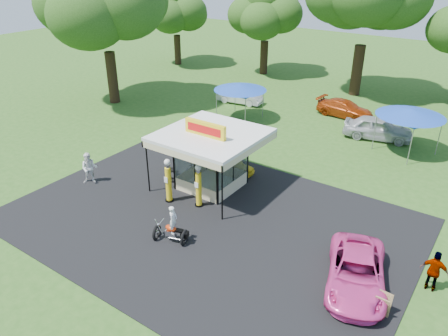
{
  "coord_description": "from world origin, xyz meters",
  "views": [
    {
      "loc": [
        11.43,
        -12.99,
        12.53
      ],
      "look_at": [
        -0.42,
        4.0,
        2.07
      ],
      "focal_mm": 35.0,
      "sensor_mm": 36.0,
      "label": 1
    }
  ],
  "objects": [
    {
      "name": "gas_station_kiosk",
      "position": [
        -2.0,
        4.99,
        1.78
      ],
      "size": [
        5.4,
        5.4,
        4.18
      ],
      "color": "white",
      "rests_on": "ground"
    },
    {
      "name": "oak_far_a",
      "position": [
        -23.28,
        27.12,
        6.07
      ],
      "size": [
        8.05,
        8.05,
        9.54
      ],
      "color": "black",
      "rests_on": "ground"
    },
    {
      "name": "ground",
      "position": [
        0.0,
        0.0,
        0.0
      ],
      "size": [
        120.0,
        120.0,
        0.0
      ],
      "primitive_type": "plane",
      "color": "#2A541A",
      "rests_on": "ground"
    },
    {
      "name": "oak_far_c",
      "position": [
        -1.53,
        27.38,
        8.32
      ],
      "size": [
        11.12,
        11.12,
        13.1
      ],
      "color": "black",
      "rests_on": "ground"
    },
    {
      "name": "tent_east",
      "position": [
        5.92,
        16.47,
        2.83
      ],
      "size": [
        4.47,
        4.47,
        3.13
      ],
      "rotation": [
        0.0,
        0.0,
        -0.42
      ],
      "color": "gray",
      "rests_on": "ground"
    },
    {
      "name": "bg_car_b",
      "position": [
        -0.01,
        20.89,
        0.68
      ],
      "size": [
        4.88,
        2.35,
        1.37
      ],
      "primitive_type": "imported",
      "rotation": [
        0.0,
        0.0,
        1.48
      ],
      "color": "#A1360C",
      "rests_on": "ground"
    },
    {
      "name": "oak_near",
      "position": [
        -18.57,
        12.67,
        8.36
      ],
      "size": [
        11.58,
        11.58,
        13.34
      ],
      "color": "black",
      "rests_on": "ground"
    },
    {
      "name": "spare_tires",
      "position": [
        -4.28,
        4.18,
        0.42
      ],
      "size": [
        1.08,
        0.88,
        0.86
      ],
      "rotation": [
        0.0,
        0.0,
        0.39
      ],
      "color": "black",
      "rests_on": "ground"
    },
    {
      "name": "motorcycle",
      "position": [
        -0.32,
        -0.4,
        0.79
      ],
      "size": [
        1.79,
        1.24,
        2.02
      ],
      "rotation": [
        0.0,
        0.0,
        0.31
      ],
      "color": "black",
      "rests_on": "ground"
    },
    {
      "name": "spectator_east_b",
      "position": [
        10.5,
        3.13,
        0.93
      ],
      "size": [
        1.1,
        0.47,
        1.86
      ],
      "primitive_type": "imported",
      "rotation": [
        0.0,
        0.0,
        3.15
      ],
      "color": "gray",
      "rests_on": "ground"
    },
    {
      "name": "gas_pump_right",
      "position": [
        -1.26,
        2.84,
        1.2
      ],
      "size": [
        0.47,
        0.47,
        2.51
      ],
      "color": "black",
      "rests_on": "ground"
    },
    {
      "name": "a_frame_sign",
      "position": [
        9.28,
        0.57,
        0.49
      ],
      "size": [
        0.55,
        0.5,
        0.97
      ],
      "rotation": [
        0.0,
        0.0,
        -0.05
      ],
      "color": "#593819",
      "rests_on": "ground"
    },
    {
      "name": "asphalt_apron",
      "position": [
        0.0,
        2.0,
        0.02
      ],
      "size": [
        20.0,
        14.0,
        0.04
      ],
      "primitive_type": "cube",
      "color": "black",
      "rests_on": "ground"
    },
    {
      "name": "gas_pump_left",
      "position": [
        -2.9,
        2.3,
        1.24
      ],
      "size": [
        0.48,
        0.48,
        2.58
      ],
      "color": "black",
      "rests_on": "ground"
    },
    {
      "name": "oak_far_b",
      "position": [
        -12.58,
        29.13,
        6.27
      ],
      "size": [
        8.24,
        8.24,
        9.83
      ],
      "color": "black",
      "rests_on": "ground"
    },
    {
      "name": "spectator_west",
      "position": [
        -8.16,
        1.25,
        0.96
      ],
      "size": [
        1.19,
        1.17,
        1.93
      ],
      "primitive_type": "imported",
      "rotation": [
        0.0,
        0.0,
        0.71
      ],
      "color": "white",
      "rests_on": "ground"
    },
    {
      "name": "kiosk_car",
      "position": [
        -2.0,
        7.2,
        0.48
      ],
      "size": [
        2.82,
        1.13,
        0.96
      ],
      "primitive_type": "imported",
      "rotation": [
        0.0,
        0.0,
        1.57
      ],
      "color": "yellow",
      "rests_on": "ground"
    },
    {
      "name": "bg_car_a",
      "position": [
        -9.03,
        18.88,
        0.68
      ],
      "size": [
        4.32,
        2.07,
        1.37
      ],
      "primitive_type": "imported",
      "rotation": [
        0.0,
        0.0,
        1.73
      ],
      "color": "silver",
      "rests_on": "ground"
    },
    {
      "name": "bg_car_c",
      "position": [
        3.68,
        17.72,
        0.82
      ],
      "size": [
        5.15,
        2.97,
        1.65
      ],
      "primitive_type": "imported",
      "rotation": [
        0.0,
        0.0,
        1.79
      ],
      "color": "#B4B5B9",
      "rests_on": "ground"
    },
    {
      "name": "tent_west",
      "position": [
        -6.83,
        15.45,
        2.66
      ],
      "size": [
        4.21,
        4.21,
        2.94
      ],
      "rotation": [
        0.0,
        0.0,
        0.01
      ],
      "color": "gray",
      "rests_on": "ground"
    },
    {
      "name": "pink_sedan",
      "position": [
        7.87,
        1.58,
        0.69
      ],
      "size": [
        3.74,
        5.42,
        1.38
      ],
      "primitive_type": "imported",
      "rotation": [
        0.0,
        0.0,
        0.32
      ],
      "color": "#EE409C",
      "rests_on": "ground"
    }
  ]
}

